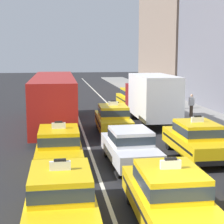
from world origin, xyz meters
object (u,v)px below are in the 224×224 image
(taxi_left_second, at_px, (59,147))
(taxi_right_second, at_px, (196,139))
(taxi_left_nearest, at_px, (61,197))
(sedan_center_second, at_px, (130,146))
(taxi_center_third, at_px, (113,118))
(taxi_right_fourth, at_px, (131,97))
(pedestrian_mid_block, at_px, (191,105))
(taxi_center_nearest, at_px, (169,195))
(bus_left_third, at_px, (54,98))
(pedestrian_far_corner, at_px, (178,98))
(box_truck_right_third, at_px, (151,97))

(taxi_left_second, bearing_deg, taxi_right_second, 4.02)
(taxi_left_nearest, height_order, sedan_center_second, taxi_left_nearest)
(taxi_left_second, xyz_separation_m, taxi_center_third, (3.20, 6.10, 0.00))
(taxi_right_fourth, bearing_deg, taxi_right_second, -91.02)
(taxi_right_second, relative_size, pedestrian_mid_block, 2.80)
(taxi_center_nearest, bearing_deg, sedan_center_second, 89.50)
(taxi_left_nearest, bearing_deg, taxi_left_second, 89.84)
(taxi_center_third, relative_size, pedestrian_mid_block, 2.82)
(sedan_center_second, relative_size, pedestrian_mid_block, 2.66)
(taxi_left_second, distance_m, sedan_center_second, 2.95)
(sedan_center_second, bearing_deg, pedestrian_mid_block, 57.04)
(taxi_left_second, bearing_deg, pedestrian_mid_block, 46.09)
(taxi_left_second, relative_size, pedestrian_mid_block, 2.80)
(bus_left_third, xyz_separation_m, sedan_center_second, (3.15, -8.82, -0.97))
(sedan_center_second, xyz_separation_m, taxi_center_third, (0.27, 6.33, 0.03))
(taxi_right_fourth, bearing_deg, pedestrian_mid_block, -63.06)
(pedestrian_far_corner, bearing_deg, taxi_center_third, -131.18)
(taxi_center_third, bearing_deg, pedestrian_mid_block, 30.76)
(taxi_center_nearest, relative_size, taxi_right_second, 1.00)
(taxi_right_second, height_order, pedestrian_far_corner, taxi_right_second)
(taxi_right_second, distance_m, pedestrian_mid_block, 9.98)
(taxi_left_nearest, xyz_separation_m, bus_left_third, (-0.20, 13.94, 0.94))
(bus_left_third, height_order, taxi_center_third, bus_left_third)
(taxi_left_nearest, distance_m, sedan_center_second, 5.91)
(taxi_left_nearest, height_order, taxi_left_second, same)
(taxi_left_second, distance_m, taxi_center_nearest, 6.38)
(taxi_center_third, height_order, taxi_right_fourth, same)
(taxi_left_second, height_order, box_truck_right_third, box_truck_right_third)
(taxi_center_third, xyz_separation_m, taxi_right_second, (2.88, -5.67, 0.00))
(taxi_left_nearest, xyz_separation_m, taxi_right_second, (6.10, 5.78, 0.00))
(bus_left_third, xyz_separation_m, pedestrian_far_corner, (9.89, 4.91, -0.80))
(sedan_center_second, relative_size, pedestrian_far_corner, 2.53)
(taxi_left_second, height_order, pedestrian_mid_block, taxi_left_second)
(sedan_center_second, distance_m, box_truck_right_third, 9.57)
(taxi_right_fourth, xyz_separation_m, pedestrian_mid_block, (3.09, -6.09, 0.10))
(taxi_center_third, bearing_deg, taxi_left_nearest, -105.69)
(pedestrian_mid_block, height_order, pedestrian_far_corner, pedestrian_far_corner)
(taxi_center_nearest, relative_size, pedestrian_far_corner, 2.66)
(taxi_right_fourth, height_order, pedestrian_far_corner, taxi_right_fourth)
(bus_left_third, height_order, box_truck_right_third, box_truck_right_third)
(taxi_center_third, bearing_deg, taxi_center_nearest, -91.52)
(taxi_center_third, distance_m, pedestrian_mid_block, 7.28)
(bus_left_third, relative_size, sedan_center_second, 2.57)
(box_truck_right_third, height_order, taxi_right_fourth, box_truck_right_third)
(taxi_left_second, xyz_separation_m, taxi_center_nearest, (2.89, -5.69, 0.00))
(bus_left_third, distance_m, pedestrian_far_corner, 11.07)
(sedan_center_second, bearing_deg, taxi_right_second, 11.78)
(sedan_center_second, height_order, pedestrian_far_corner, pedestrian_far_corner)
(taxi_left_second, height_order, taxi_center_third, same)
(taxi_center_nearest, bearing_deg, taxi_left_nearest, 173.32)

